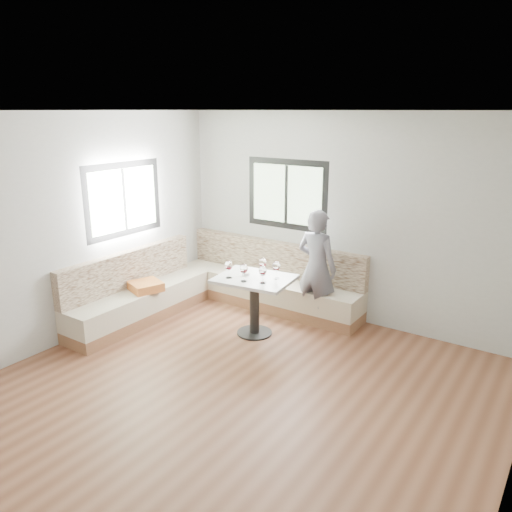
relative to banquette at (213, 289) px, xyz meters
The scene contains 10 objects.
room 2.42m from the banquette, 45.77° to the right, with size 5.01×5.01×2.81m.
banquette is the anchor object (origin of this frame).
table 0.99m from the banquette, 17.29° to the right, with size 1.03×0.85×0.77m.
person 1.55m from the banquette, 18.61° to the left, with size 0.57×0.38×1.58m, color slate.
olive_ramekin 0.94m from the banquette, 19.28° to the right, with size 0.09×0.09×0.04m.
wine_glass_a 1.01m from the banquette, 35.96° to the right, with size 0.10×0.10×0.23m.
wine_glass_b 1.18m from the banquette, 28.34° to the right, with size 0.10×0.10×0.23m.
wine_glass_c 1.33m from the banquette, 19.77° to the right, with size 0.10×0.10×0.23m.
wine_glass_d 1.13m from the banquette, ahead, with size 0.10×0.10×0.23m.
wine_glass_e 1.32m from the banquette, ahead, with size 0.10×0.10×0.23m.
Camera 1 is at (2.71, -3.57, 2.81)m, focal length 35.00 mm.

